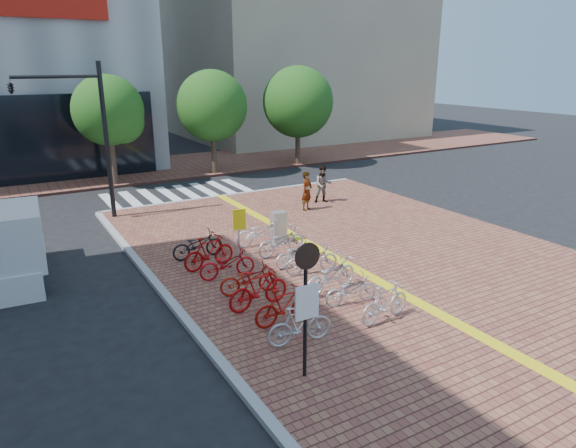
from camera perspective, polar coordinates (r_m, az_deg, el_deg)
ground at (r=15.57m, az=3.16°, el=-7.76°), size 120.00×120.00×0.00m
sidewalk at (r=14.33m, az=25.13°, el=-11.56°), size 14.00×34.00×0.15m
tactile_strip at (r=13.55m, az=22.68°, el=-12.55°), size 0.40×34.00×0.01m
kerb_west at (r=10.14m, az=-0.49°, el=-22.81°), size 0.25×34.00×0.15m
kerb_north at (r=26.88m, az=-5.59°, el=3.27°), size 14.00×0.25×0.15m
far_sidewalk at (r=34.27m, az=-16.61°, el=5.71°), size 70.00×8.00×0.15m
building_beige at (r=50.83m, az=0.29°, el=20.14°), size 20.00×18.00×18.00m
crosswalk at (r=27.83m, az=-12.01°, el=3.31°), size 7.50×4.00×0.01m
street_trees at (r=31.99m, az=-6.64°, el=12.81°), size 16.20×4.60×6.35m
bike_0 at (r=12.49m, az=1.32°, el=-11.14°), size 1.71×0.69×1.00m
bike_1 at (r=13.36m, az=-0.40°, el=-9.08°), size 1.71×0.52×1.02m
bike_2 at (r=14.19m, az=-3.30°, el=-7.20°), size 1.91×0.69×1.13m
bike_3 at (r=15.10m, az=-4.35°, el=-6.09°), size 1.83×0.92×0.92m
bike_4 at (r=16.23m, az=-6.77°, el=-4.38°), size 1.86×0.78×0.95m
bike_5 at (r=17.02m, az=-8.77°, el=-3.12°), size 1.90×0.78×1.11m
bike_6 at (r=18.01m, az=-9.99°, el=-2.28°), size 1.82×0.66×0.95m
bike_7 at (r=13.75m, az=10.76°, el=-8.57°), size 1.76×0.70×1.03m
bike_8 at (r=14.56m, az=7.03°, el=-7.27°), size 1.67×0.76×0.85m
bike_9 at (r=15.19m, az=4.77°, el=-5.68°), size 2.09×1.07×1.05m
bike_10 at (r=16.46m, az=2.66°, el=-3.96°), size 1.87×0.89×0.94m
bike_11 at (r=17.12m, az=0.68°, el=-3.25°), size 1.70×0.88×0.85m
bike_12 at (r=18.02m, az=-0.77°, el=-1.91°), size 1.97×0.85×1.01m
bike_13 at (r=18.99m, az=-3.07°, el=-0.91°), size 1.96×0.82×1.01m
pedestrian_a at (r=23.48m, az=2.11°, el=3.68°), size 0.77×0.67×1.78m
pedestrian_b at (r=24.83m, az=3.94°, el=4.42°), size 1.06×0.96×1.79m
utility_box at (r=19.28m, az=-1.06°, el=-0.33°), size 0.56×0.42×1.18m
yellow_sign at (r=17.79m, az=-5.47°, el=0.03°), size 0.46×0.14×1.70m
notice_sign at (r=10.63m, az=2.05°, el=-7.84°), size 0.57×0.12×3.07m
traffic_light_pole at (r=22.90m, az=-23.60°, el=11.17°), size 3.53×1.36×6.57m
box_truck at (r=18.29m, az=-28.83°, el=-2.10°), size 2.18×4.47×2.52m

